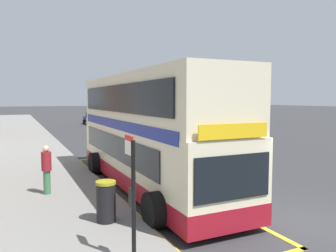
{
  "coord_description": "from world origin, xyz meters",
  "views": [
    {
      "loc": [
        -7.18,
        -6.58,
        3.48
      ],
      "look_at": [
        -0.88,
        6.86,
        2.26
      ],
      "focal_mm": 35.27,
      "sensor_mm": 36.0,
      "label": 1
    }
  ],
  "objects_px": {
    "bus_stop_sign": "(132,187)",
    "parked_car_grey_behind": "(121,120)",
    "parked_car_black_kerbside": "(93,119)",
    "litter_bin": "(106,201)",
    "double_decker_bus": "(147,135)",
    "pedestrian_waiting_near_sign": "(47,168)"
  },
  "relations": [
    {
      "from": "bus_stop_sign",
      "to": "parked_car_grey_behind",
      "type": "distance_m",
      "value": 34.89
    },
    {
      "from": "bus_stop_sign",
      "to": "parked_car_grey_behind",
      "type": "bearing_deg",
      "value": 73.34
    },
    {
      "from": "parked_car_black_kerbside",
      "to": "litter_bin",
      "type": "distance_m",
      "value": 37.3
    },
    {
      "from": "double_decker_bus",
      "to": "litter_bin",
      "type": "distance_m",
      "value": 4.43
    },
    {
      "from": "parked_car_black_kerbside",
      "to": "pedestrian_waiting_near_sign",
      "type": "xyz_separation_m",
      "value": [
        -8.81,
        -33.05,
        0.28
      ]
    },
    {
      "from": "double_decker_bus",
      "to": "pedestrian_waiting_near_sign",
      "type": "distance_m",
      "value": 3.87
    },
    {
      "from": "double_decker_bus",
      "to": "bus_stop_sign",
      "type": "bearing_deg",
      "value": -114.25
    },
    {
      "from": "bus_stop_sign",
      "to": "parked_car_black_kerbside",
      "type": "distance_m",
      "value": 39.63
    },
    {
      "from": "parked_car_black_kerbside",
      "to": "pedestrian_waiting_near_sign",
      "type": "bearing_deg",
      "value": 72.54
    },
    {
      "from": "double_decker_bus",
      "to": "parked_car_black_kerbside",
      "type": "distance_m",
      "value": 33.56
    },
    {
      "from": "bus_stop_sign",
      "to": "litter_bin",
      "type": "height_order",
      "value": "bus_stop_sign"
    },
    {
      "from": "bus_stop_sign",
      "to": "double_decker_bus",
      "type": "bearing_deg",
      "value": 65.75
    },
    {
      "from": "parked_car_grey_behind",
      "to": "pedestrian_waiting_near_sign",
      "type": "height_order",
      "value": "pedestrian_waiting_near_sign"
    },
    {
      "from": "bus_stop_sign",
      "to": "litter_bin",
      "type": "bearing_deg",
      "value": 88.75
    },
    {
      "from": "parked_car_grey_behind",
      "to": "litter_bin",
      "type": "bearing_deg",
      "value": 74.75
    },
    {
      "from": "parked_car_grey_behind",
      "to": "pedestrian_waiting_near_sign",
      "type": "relative_size",
      "value": 2.44
    },
    {
      "from": "double_decker_bus",
      "to": "litter_bin",
      "type": "height_order",
      "value": "double_decker_bus"
    },
    {
      "from": "parked_car_black_kerbside",
      "to": "double_decker_bus",
      "type": "bearing_deg",
      "value": 78.78
    },
    {
      "from": "parked_car_black_kerbside",
      "to": "parked_car_grey_behind",
      "type": "bearing_deg",
      "value": 110.77
    },
    {
      "from": "double_decker_bus",
      "to": "parked_car_black_kerbside",
      "type": "height_order",
      "value": "double_decker_bus"
    },
    {
      "from": "parked_car_grey_behind",
      "to": "pedestrian_waiting_near_sign",
      "type": "bearing_deg",
      "value": 70.48
    },
    {
      "from": "bus_stop_sign",
      "to": "litter_bin",
      "type": "relative_size",
      "value": 2.31
    }
  ]
}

